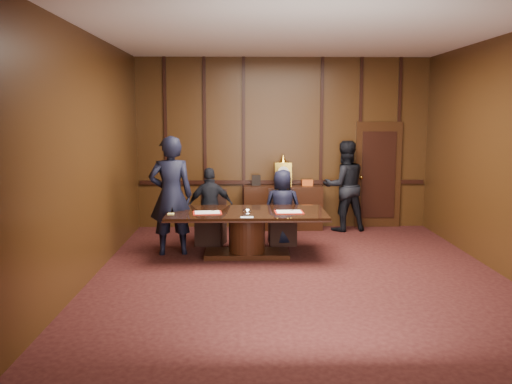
# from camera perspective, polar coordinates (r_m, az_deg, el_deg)

# --- Properties ---
(room) EXTENTS (7.00, 7.04, 3.50)m
(room) POSITION_cam_1_polar(r_m,az_deg,el_deg) (7.91, 5.00, 3.63)
(room) COLOR black
(room) RESTS_ON ground
(sideboard) EXTENTS (1.60, 0.45, 1.54)m
(sideboard) POSITION_cam_1_polar(r_m,az_deg,el_deg) (11.15, 2.85, -1.45)
(sideboard) COLOR black
(sideboard) RESTS_ON ground
(conference_table) EXTENTS (2.62, 1.32, 0.76)m
(conference_table) POSITION_cam_1_polar(r_m,az_deg,el_deg) (8.99, -0.97, -3.61)
(conference_table) COLOR black
(conference_table) RESTS_ON ground
(folder_left) EXTENTS (0.49, 0.38, 0.02)m
(folder_left) POSITION_cam_1_polar(r_m,az_deg,el_deg) (8.81, -5.15, -2.18)
(folder_left) COLOR #B51B10
(folder_left) RESTS_ON conference_table
(folder_right) EXTENTS (0.47, 0.35, 0.02)m
(folder_right) POSITION_cam_1_polar(r_m,az_deg,el_deg) (8.85, 3.48, -2.11)
(folder_right) COLOR #B51B10
(folder_right) RESTS_ON conference_table
(inkstand) EXTENTS (0.20, 0.14, 0.12)m
(inkstand) POSITION_cam_1_polar(r_m,az_deg,el_deg) (8.49, -0.96, -2.22)
(inkstand) COLOR white
(inkstand) RESTS_ON conference_table
(notepad) EXTENTS (0.10, 0.07, 0.01)m
(notepad) POSITION_cam_1_polar(r_m,az_deg,el_deg) (8.79, -8.96, -2.27)
(notepad) COLOR #F9ED79
(notepad) RESTS_ON conference_table
(chair_left) EXTENTS (0.57, 0.57, 0.99)m
(chair_left) POSITION_cam_1_polar(r_m,az_deg,el_deg) (9.92, -4.73, -3.81)
(chair_left) COLOR black
(chair_left) RESTS_ON ground
(chair_right) EXTENTS (0.50, 0.50, 0.99)m
(chair_right) POSITION_cam_1_polar(r_m,az_deg,el_deg) (9.92, 2.77, -3.78)
(chair_right) COLOR black
(chair_right) RESTS_ON ground
(signatory_left) EXTENTS (0.86, 0.44, 1.41)m
(signatory_left) POSITION_cam_1_polar(r_m,az_deg,el_deg) (9.76, -4.81, -1.55)
(signatory_left) COLOR black
(signatory_left) RESTS_ON ground
(signatory_right) EXTENTS (0.71, 0.50, 1.38)m
(signatory_right) POSITION_cam_1_polar(r_m,az_deg,el_deg) (9.77, 2.82, -1.61)
(signatory_right) COLOR black
(signatory_right) RESTS_ON ground
(witness_left) EXTENTS (0.79, 0.59, 2.00)m
(witness_left) POSITION_cam_1_polar(r_m,az_deg,el_deg) (9.16, -8.94, -0.38)
(witness_left) COLOR black
(witness_left) RESTS_ON ground
(witness_right) EXTENTS (1.00, 0.85, 1.83)m
(witness_right) POSITION_cam_1_polar(r_m,az_deg,el_deg) (11.09, 9.29, 0.64)
(witness_right) COLOR black
(witness_right) RESTS_ON ground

